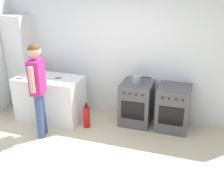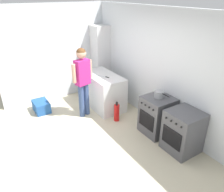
% 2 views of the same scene
% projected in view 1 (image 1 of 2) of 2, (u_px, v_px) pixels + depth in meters
% --- Properties ---
extents(ground_plane, '(8.00, 8.00, 0.00)m').
position_uv_depth(ground_plane, '(90.00, 164.00, 4.42)').
color(ground_plane, beige).
extents(back_wall, '(6.00, 0.10, 2.60)m').
position_uv_depth(back_wall, '(125.00, 54.00, 5.61)').
color(back_wall, silver).
rests_on(back_wall, ground).
extents(counter_unit, '(1.30, 0.70, 0.90)m').
position_uv_depth(counter_unit, '(50.00, 98.00, 5.68)').
color(counter_unit, silver).
rests_on(counter_unit, ground).
extents(oven_left, '(0.59, 0.62, 0.85)m').
position_uv_depth(oven_left, '(136.00, 103.00, 5.53)').
color(oven_left, '#4C4C51').
rests_on(oven_left, ground).
extents(oven_right, '(0.60, 0.62, 0.85)m').
position_uv_depth(oven_right, '(173.00, 108.00, 5.33)').
color(oven_right, '#4C4C51').
rests_on(oven_right, ground).
extents(pot, '(0.38, 0.20, 0.15)m').
position_uv_depth(pot, '(137.00, 79.00, 5.34)').
color(pot, gray).
rests_on(pot, oven_left).
extents(knife_bread, '(0.35, 0.12, 0.01)m').
position_uv_depth(knife_bread, '(24.00, 79.00, 5.42)').
color(knife_bread, silver).
rests_on(knife_bread, counter_unit).
extents(knife_carving, '(0.30, 0.19, 0.01)m').
position_uv_depth(knife_carving, '(53.00, 78.00, 5.44)').
color(knife_carving, silver).
rests_on(knife_carving, counter_unit).
extents(person, '(0.27, 0.56, 1.72)m').
position_uv_depth(person, '(37.00, 83.00, 4.84)').
color(person, '#384C7A').
rests_on(person, ground).
extents(fire_extinguisher, '(0.13, 0.13, 0.50)m').
position_uv_depth(fire_extinguisher, '(87.00, 117.00, 5.45)').
color(fire_extinguisher, red).
rests_on(fire_extinguisher, ground).
extents(larder_cabinet, '(0.48, 0.44, 2.00)m').
position_uv_depth(larder_cabinet, '(21.00, 62.00, 6.15)').
color(larder_cabinet, silver).
rests_on(larder_cabinet, ground).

